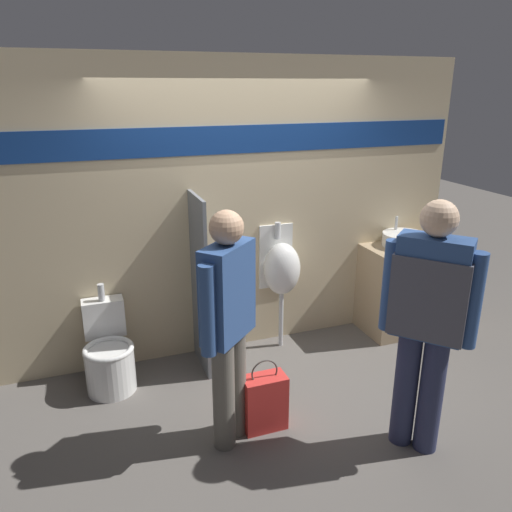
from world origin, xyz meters
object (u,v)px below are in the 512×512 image
at_px(cell_phone, 395,252).
at_px(shopping_bag, 264,402).
at_px(person_with_lanyard, 228,321).
at_px(person_in_vest, 428,312).
at_px(toilet, 109,357).
at_px(urinal_near_counter, 281,268).
at_px(sink_basin, 404,239).

height_order(cell_phone, shopping_bag, cell_phone).
bearing_deg(person_with_lanyard, person_in_vest, -65.34).
bearing_deg(cell_phone, toilet, 178.81).
height_order(cell_phone, urinal_near_counter, urinal_near_counter).
xyz_separation_m(person_with_lanyard, shopping_bag, (0.27, 0.03, -0.72)).
bearing_deg(toilet, shopping_bag, -43.00).
height_order(sink_basin, person_in_vest, person_in_vest).
height_order(person_in_vest, shopping_bag, person_in_vest).
height_order(sink_basin, shopping_bag, sink_basin).
height_order(toilet, person_in_vest, person_in_vest).
xyz_separation_m(urinal_near_counter, person_with_lanyard, (-0.88, -1.15, 0.14)).
relative_size(cell_phone, shopping_bag, 0.24).
relative_size(sink_basin, cell_phone, 3.11).
bearing_deg(cell_phone, person_with_lanyard, -154.70).
bearing_deg(cell_phone, person_in_vest, -117.96).
distance_m(sink_basin, person_in_vest, 1.88).
distance_m(cell_phone, person_in_vest, 1.64).
relative_size(urinal_near_counter, person_with_lanyard, 0.72).
bearing_deg(shopping_bag, sink_basin, 29.10).
distance_m(toilet, person_in_vest, 2.59).
bearing_deg(toilet, person_with_lanyard, -52.59).
distance_m(toilet, shopping_bag, 1.41).
relative_size(cell_phone, urinal_near_counter, 0.11).
xyz_separation_m(person_in_vest, shopping_bag, (-0.93, 0.54, -0.82)).
relative_size(person_with_lanyard, shopping_bag, 2.97).
bearing_deg(person_in_vest, person_with_lanyard, 26.15).
bearing_deg(shopping_bag, person_in_vest, -29.86).
relative_size(sink_basin, shopping_bag, 0.76).
xyz_separation_m(sink_basin, urinal_near_counter, (-1.32, 0.06, -0.16)).
height_order(sink_basin, toilet, sink_basin).
bearing_deg(person_in_vest, shopping_bag, 19.10).
bearing_deg(person_with_lanyard, sink_basin, -15.98).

